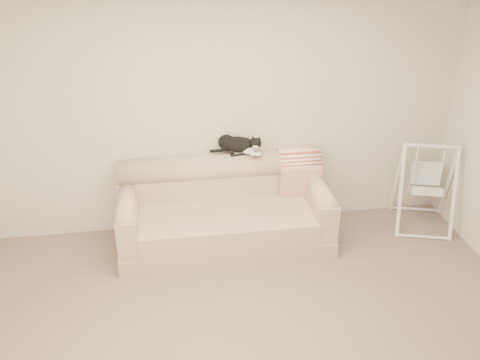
{
  "coord_description": "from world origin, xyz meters",
  "views": [
    {
      "loc": [
        -0.64,
        -3.22,
        3.25
      ],
      "look_at": [
        0.04,
        1.27,
        0.9
      ],
      "focal_mm": 40.0,
      "sensor_mm": 36.0,
      "label": 1
    }
  ],
  "objects_px": {
    "remote_a": "(239,154)",
    "sofa": "(224,212)",
    "remote_b": "(254,153)",
    "tuxedo_cat": "(238,144)",
    "baby_swing": "(425,185)"
  },
  "relations": [
    {
      "from": "sofa",
      "to": "baby_swing",
      "type": "bearing_deg",
      "value": -0.19
    },
    {
      "from": "remote_b",
      "to": "tuxedo_cat",
      "type": "relative_size",
      "value": 0.29
    },
    {
      "from": "sofa",
      "to": "remote_b",
      "type": "bearing_deg",
      "value": 32.78
    },
    {
      "from": "sofa",
      "to": "tuxedo_cat",
      "type": "distance_m",
      "value": 0.73
    },
    {
      "from": "sofa",
      "to": "remote_a",
      "type": "relative_size",
      "value": 11.86
    },
    {
      "from": "remote_b",
      "to": "baby_swing",
      "type": "distance_m",
      "value": 1.93
    },
    {
      "from": "baby_swing",
      "to": "remote_b",
      "type": "bearing_deg",
      "value": 172.81
    },
    {
      "from": "remote_b",
      "to": "tuxedo_cat",
      "type": "height_order",
      "value": "tuxedo_cat"
    },
    {
      "from": "sofa",
      "to": "tuxedo_cat",
      "type": "bearing_deg",
      "value": 53.89
    },
    {
      "from": "tuxedo_cat",
      "to": "remote_a",
      "type": "bearing_deg",
      "value": -94.39
    },
    {
      "from": "baby_swing",
      "to": "tuxedo_cat",
      "type": "bearing_deg",
      "value": 172.46
    },
    {
      "from": "sofa",
      "to": "baby_swing",
      "type": "height_order",
      "value": "baby_swing"
    },
    {
      "from": "remote_a",
      "to": "sofa",
      "type": "bearing_deg",
      "value": -129.16
    },
    {
      "from": "tuxedo_cat",
      "to": "baby_swing",
      "type": "distance_m",
      "value": 2.12
    },
    {
      "from": "sofa",
      "to": "baby_swing",
      "type": "distance_m",
      "value": 2.24
    }
  ]
}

